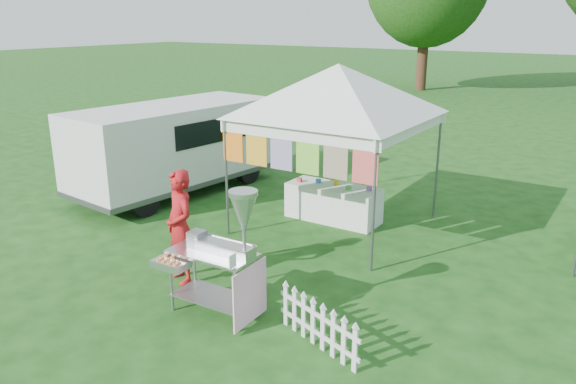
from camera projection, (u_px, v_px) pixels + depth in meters
The scene contains 7 objects.
ground at pixel (213, 301), 7.81m from camera, with size 120.00×120.00×0.00m, color #183F12.
canopy_main at pixel (339, 64), 9.70m from camera, with size 4.24×4.24×3.45m.
donut_cart at pixel (223, 243), 7.08m from camera, with size 1.27×0.91×1.77m.
vendor at pixel (180, 227), 8.16m from camera, with size 0.62×0.41×1.70m, color #AC1519.
cargo_van at pixel (178, 145), 12.48m from camera, with size 2.35×4.85×1.95m.
picket_fence at pixel (318, 325), 6.64m from camera, with size 1.37×0.51×0.56m.
display_table at pixel (333, 203), 10.81m from camera, with size 1.80×0.70×0.68m, color white.
Camera 1 is at (4.70, -5.28, 3.78)m, focal length 35.00 mm.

